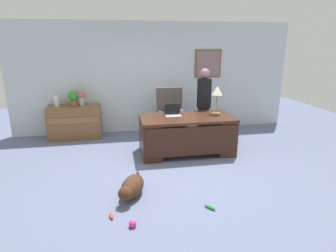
{
  "coord_description": "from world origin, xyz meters",
  "views": [
    {
      "loc": [
        -0.98,
        -4.55,
        2.2
      ],
      "look_at": [
        -0.08,
        0.3,
        0.75
      ],
      "focal_mm": 30.42,
      "sensor_mm": 36.0,
      "label": 1
    }
  ],
  "objects_px": {
    "armchair": "(170,117)",
    "person_standing": "(204,105)",
    "dog_toy_plush": "(210,207)",
    "vase_with_flowers": "(81,97)",
    "desk": "(187,134)",
    "laptop": "(173,113)",
    "desk_lamp": "(217,92)",
    "vase_empty": "(57,101)",
    "dog_lying": "(132,187)",
    "dog_toy_ball": "(133,224)",
    "potted_plant": "(74,97)",
    "dog_toy_bone": "(111,216)",
    "credenza": "(75,122)"
  },
  "relations": [
    {
      "from": "vase_empty",
      "to": "dog_toy_plush",
      "type": "bearing_deg",
      "value": -54.13
    },
    {
      "from": "armchair",
      "to": "dog_toy_ball",
      "type": "height_order",
      "value": "armchair"
    },
    {
      "from": "dog_lying",
      "to": "desk",
      "type": "bearing_deg",
      "value": 51.81
    },
    {
      "from": "credenza",
      "to": "dog_toy_plush",
      "type": "xyz_separation_m",
      "value": [
        2.19,
        -3.52,
        -0.37
      ]
    },
    {
      "from": "credenza",
      "to": "desk_lamp",
      "type": "bearing_deg",
      "value": -23.53
    },
    {
      "from": "vase_with_flowers",
      "to": "desk",
      "type": "bearing_deg",
      "value": -33.75
    },
    {
      "from": "desk",
      "to": "dog_toy_plush",
      "type": "relative_size",
      "value": 10.41
    },
    {
      "from": "person_standing",
      "to": "vase_empty",
      "type": "relative_size",
      "value": 6.52
    },
    {
      "from": "armchair",
      "to": "person_standing",
      "type": "xyz_separation_m",
      "value": [
        0.7,
        -0.34,
        0.34
      ]
    },
    {
      "from": "potted_plant",
      "to": "dog_toy_ball",
      "type": "height_order",
      "value": "potted_plant"
    },
    {
      "from": "desk",
      "to": "dog_toy_plush",
      "type": "xyz_separation_m",
      "value": [
        -0.18,
        -2.07,
        -0.4
      ]
    },
    {
      "from": "dog_lying",
      "to": "armchair",
      "type": "bearing_deg",
      "value": 67.3
    },
    {
      "from": "dog_lying",
      "to": "laptop",
      "type": "xyz_separation_m",
      "value": [
        0.96,
        1.72,
        0.67
      ]
    },
    {
      "from": "desk",
      "to": "armchair",
      "type": "bearing_deg",
      "value": 97.69
    },
    {
      "from": "desk",
      "to": "vase_empty",
      "type": "height_order",
      "value": "vase_empty"
    },
    {
      "from": "dog_toy_ball",
      "to": "dog_lying",
      "type": "bearing_deg",
      "value": 87.27
    },
    {
      "from": "dog_lying",
      "to": "potted_plant",
      "type": "distance_m",
      "value": 3.32
    },
    {
      "from": "desk_lamp",
      "to": "dog_toy_plush",
      "type": "height_order",
      "value": "desk_lamp"
    },
    {
      "from": "vase_with_flowers",
      "to": "armchair",
      "type": "bearing_deg",
      "value": -11.64
    },
    {
      "from": "dog_toy_bone",
      "to": "desk_lamp",
      "type": "bearing_deg",
      "value": 44.82
    },
    {
      "from": "credenza",
      "to": "vase_with_flowers",
      "type": "xyz_separation_m",
      "value": [
        0.19,
        0.0,
        0.6
      ]
    },
    {
      "from": "dog_toy_bone",
      "to": "desk",
      "type": "bearing_deg",
      "value": 53.17
    },
    {
      "from": "laptop",
      "to": "dog_lying",
      "type": "bearing_deg",
      "value": -119.24
    },
    {
      "from": "credenza",
      "to": "dog_lying",
      "type": "xyz_separation_m",
      "value": [
        1.15,
        -3.01,
        -0.24
      ]
    },
    {
      "from": "dog_lying",
      "to": "vase_empty",
      "type": "distance_m",
      "value": 3.45
    },
    {
      "from": "laptop",
      "to": "potted_plant",
      "type": "relative_size",
      "value": 0.89
    },
    {
      "from": "credenza",
      "to": "dog_toy_bone",
      "type": "xyz_separation_m",
      "value": [
        0.85,
        -3.48,
        -0.37
      ]
    },
    {
      "from": "dog_toy_ball",
      "to": "desk",
      "type": "bearing_deg",
      "value": 61.18
    },
    {
      "from": "dog_toy_ball",
      "to": "potted_plant",
      "type": "bearing_deg",
      "value": 106.24
    },
    {
      "from": "dog_toy_plush",
      "to": "vase_with_flowers",
      "type": "bearing_deg",
      "value": 119.47
    },
    {
      "from": "desk",
      "to": "laptop",
      "type": "xyz_separation_m",
      "value": [
        -0.26,
        0.17,
        0.41
      ]
    },
    {
      "from": "potted_plant",
      "to": "desk",
      "type": "bearing_deg",
      "value": -31.77
    },
    {
      "from": "vase_with_flowers",
      "to": "vase_empty",
      "type": "bearing_deg",
      "value": 180.0
    },
    {
      "from": "potted_plant",
      "to": "dog_toy_ball",
      "type": "bearing_deg",
      "value": -73.76
    },
    {
      "from": "vase_empty",
      "to": "person_standing",
      "type": "bearing_deg",
      "value": -12.96
    },
    {
      "from": "desk_lamp",
      "to": "dog_toy_ball",
      "type": "xyz_separation_m",
      "value": [
        -1.91,
        -2.42,
        -1.18
      ]
    },
    {
      "from": "vase_with_flowers",
      "to": "dog_lying",
      "type": "bearing_deg",
      "value": -72.44
    },
    {
      "from": "desk",
      "to": "dog_lying",
      "type": "height_order",
      "value": "desk"
    },
    {
      "from": "vase_with_flowers",
      "to": "person_standing",
      "type": "bearing_deg",
      "value": -15.48
    },
    {
      "from": "laptop",
      "to": "vase_with_flowers",
      "type": "height_order",
      "value": "vase_with_flowers"
    },
    {
      "from": "dog_lying",
      "to": "laptop",
      "type": "distance_m",
      "value": 2.08
    },
    {
      "from": "armchair",
      "to": "dog_lying",
      "type": "bearing_deg",
      "value": -112.7
    },
    {
      "from": "person_standing",
      "to": "desk_lamp",
      "type": "height_order",
      "value": "person_standing"
    },
    {
      "from": "vase_with_flowers",
      "to": "dog_toy_plush",
      "type": "bearing_deg",
      "value": -60.53
    },
    {
      "from": "desk",
      "to": "vase_with_flowers",
      "type": "xyz_separation_m",
      "value": [
        -2.18,
        1.45,
        0.57
      ]
    },
    {
      "from": "vase_with_flowers",
      "to": "potted_plant",
      "type": "height_order",
      "value": "potted_plant"
    },
    {
      "from": "vase_with_flowers",
      "to": "dog_toy_bone",
      "type": "bearing_deg",
      "value": -79.33
    },
    {
      "from": "dog_lying",
      "to": "dog_toy_bone",
      "type": "height_order",
      "value": "dog_lying"
    },
    {
      "from": "dog_toy_ball",
      "to": "dog_toy_plush",
      "type": "xyz_separation_m",
      "value": [
        1.07,
        0.22,
        -0.02
      ]
    },
    {
      "from": "desk_lamp",
      "to": "potted_plant",
      "type": "distance_m",
      "value": 3.29
    }
  ]
}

